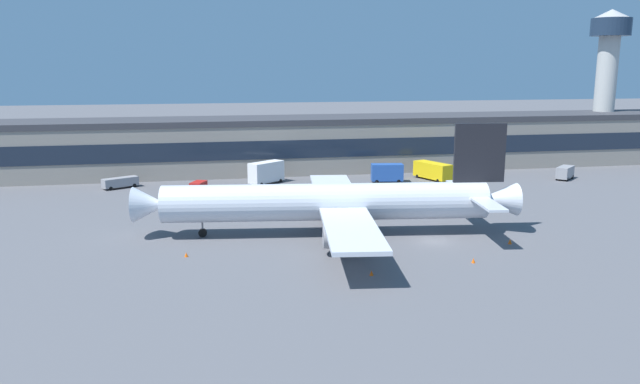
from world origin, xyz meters
TOP-DOWN VIEW (x-y plane):
  - ground_plane at (0.00, 0.00)m, footprint 600.00×600.00m
  - terminal_building at (0.00, 56.76)m, footprint 192.34×14.81m
  - airliner at (-11.99, 5.63)m, footprint 50.78×43.61m
  - control_tower at (65.22, 59.69)m, footprint 8.93×8.93m
  - catering_truck at (-16.84, 43.35)m, footprint 7.28×6.48m
  - fuel_truck at (15.88, 41.16)m, footprint 5.70×8.84m
  - pushback_tractor at (26.03, 42.77)m, footprint 4.72×5.45m
  - belt_loader at (-43.57, 43.98)m, footprint 6.53×4.96m
  - baggage_tug at (-29.39, 37.87)m, footprint 3.24×4.09m
  - crew_van at (41.61, 36.66)m, footprint 5.32×5.14m
  - stair_truck at (6.29, 40.28)m, footprint 6.28×3.24m
  - traffic_cone_0 at (9.04, -2.92)m, footprint 0.50×0.50m
  - traffic_cone_1 at (1.25, -9.15)m, footprint 0.45×0.45m
  - traffic_cone_2 at (-11.33, -11.07)m, footprint 0.45×0.45m
  - traffic_cone_3 at (-30.95, -0.56)m, footprint 0.44×0.44m

SIDE VIEW (x-z plane):
  - ground_plane at x=0.00m, z-range 0.00..0.00m
  - traffic_cone_3 at x=-30.95m, z-range 0.00..0.55m
  - traffic_cone_1 at x=1.25m, z-range 0.00..0.56m
  - traffic_cone_2 at x=-11.33m, z-range 0.00..0.56m
  - traffic_cone_0 at x=9.04m, z-range 0.00..0.63m
  - pushback_tractor at x=26.03m, z-range 0.17..1.92m
  - baggage_tug at x=-29.39m, z-range 0.16..2.01m
  - belt_loader at x=-43.57m, z-range 0.18..2.13m
  - crew_van at x=41.61m, z-range 0.18..2.73m
  - fuel_truck at x=15.88m, z-range 0.21..3.56m
  - stair_truck at x=6.29m, z-range 0.20..3.75m
  - catering_truck at x=-16.84m, z-range 0.22..4.37m
  - airliner at x=-11.99m, z-range -2.88..11.80m
  - terminal_building at x=0.00m, z-range 0.02..11.40m
  - control_tower at x=65.22m, z-range 4.13..38.82m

